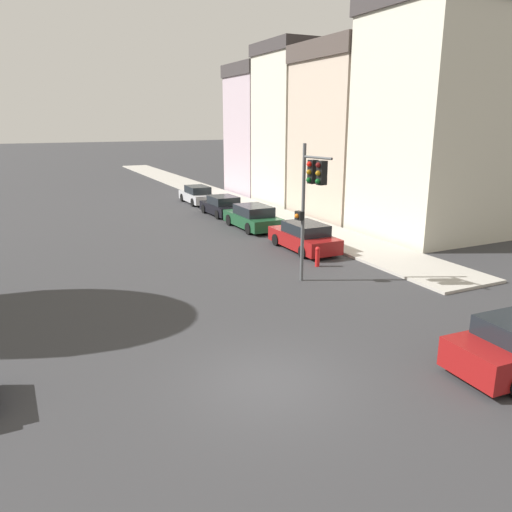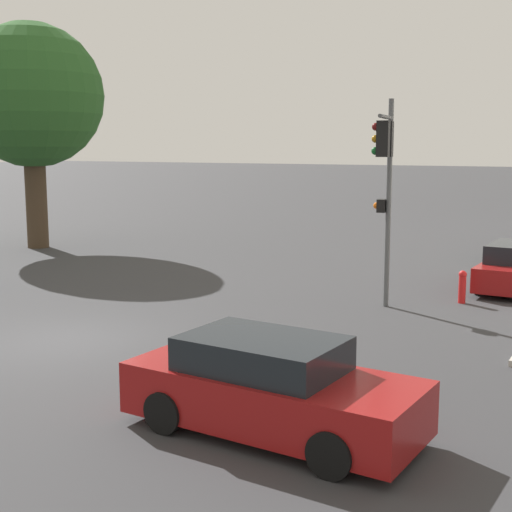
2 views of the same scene
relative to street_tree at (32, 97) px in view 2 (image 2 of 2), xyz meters
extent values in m
plane|color=#333335|center=(11.90, -10.34, -6.38)|extent=(300.00, 300.00, 0.00)
cylinder|color=#423323|center=(0.00, 0.00, -4.29)|extent=(0.90, 0.90, 4.19)
sphere|color=#285623|center=(0.00, 0.00, 0.07)|extent=(6.03, 6.03, 6.03)
cylinder|color=#515456|center=(16.96, -3.55, -3.60)|extent=(0.14, 0.14, 5.56)
cylinder|color=#515456|center=(17.09, -4.31, -1.32)|extent=(0.34, 1.53, 0.10)
cube|color=black|center=(17.05, -4.06, -1.87)|extent=(0.34, 0.34, 0.90)
sphere|color=red|center=(16.86, -4.09, -1.57)|extent=(0.20, 0.20, 0.20)
sphere|color=#99660F|center=(16.86, -4.09, -1.87)|extent=(0.20, 0.20, 0.20)
sphere|color=#0F511E|center=(16.86, -4.09, -2.17)|extent=(0.20, 0.20, 0.20)
cube|color=black|center=(17.13, -4.56, -1.87)|extent=(0.34, 0.34, 0.90)
sphere|color=#590F0F|center=(16.94, -4.59, -1.57)|extent=(0.20, 0.20, 0.20)
sphere|color=#99660F|center=(16.94, -4.59, -1.87)|extent=(0.20, 0.20, 0.20)
sphere|color=#0F511E|center=(16.94, -4.59, -2.17)|extent=(0.20, 0.20, 0.20)
cube|color=black|center=(16.79, -3.58, -3.64)|extent=(0.27, 0.38, 0.35)
sphere|color=orange|center=(16.65, -3.60, -3.64)|extent=(0.18, 0.18, 0.18)
cube|color=maroon|center=(18.43, -12.77, -5.80)|extent=(4.60, 2.02, 0.80)
cube|color=black|center=(18.25, -12.76, -5.15)|extent=(2.42, 1.71, 0.51)
cylinder|color=black|center=(19.87, -11.97, -6.05)|extent=(0.67, 0.25, 0.66)
cylinder|color=black|center=(19.80, -13.68, -6.05)|extent=(0.67, 0.25, 0.66)
cylinder|color=black|center=(17.07, -11.85, -6.05)|extent=(0.67, 0.25, 0.66)
cylinder|color=black|center=(17.00, -13.56, -6.05)|extent=(0.67, 0.25, 0.66)
cylinder|color=black|center=(18.84, 2.16, -6.07)|extent=(0.23, 0.62, 0.62)
cylinder|color=black|center=(18.80, -0.63, -6.07)|extent=(0.23, 0.62, 0.62)
cylinder|color=black|center=(18.65, 5.19, -6.04)|extent=(0.22, 0.69, 0.69)
cylinder|color=red|center=(18.67, -2.11, -6.01)|extent=(0.20, 0.20, 0.75)
sphere|color=red|center=(18.67, -2.11, -5.57)|extent=(0.22, 0.22, 0.22)
camera|label=1|loc=(6.68, -20.44, 0.04)|focal=35.00mm
camera|label=2|loc=(23.32, -21.83, -2.06)|focal=50.00mm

